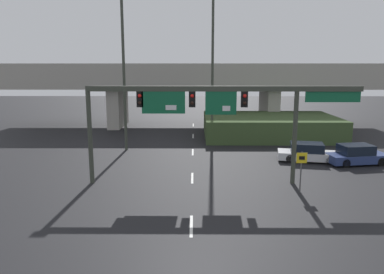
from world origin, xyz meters
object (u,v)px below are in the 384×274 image
at_px(highway_light_pole_near, 124,62).
at_px(speed_limit_sign, 301,166).
at_px(highway_light_pole_far, 213,54).
at_px(signal_gantry, 212,104).
at_px(parked_sedan_near_right, 308,153).
at_px(parked_sedan_mid_right, 357,155).

bearing_deg(highway_light_pole_near, speed_limit_sign, -42.95).
xyz_separation_m(speed_limit_sign, highway_light_pole_near, (-12.09, 11.25, 5.97)).
distance_m(speed_limit_sign, highway_light_pole_far, 16.74).
distance_m(signal_gantry, parked_sedan_near_right, 10.47).
bearing_deg(highway_light_pole_far, highway_light_pole_near, -155.92).
bearing_deg(highway_light_pole_near, highway_light_pole_far, 24.08).
xyz_separation_m(speed_limit_sign, parked_sedan_near_right, (2.66, 7.41, -0.93)).
bearing_deg(highway_light_pole_near, signal_gantry, -53.41).
distance_m(highway_light_pole_near, highway_light_pole_far, 8.41).
xyz_separation_m(parked_sedan_near_right, parked_sedan_mid_right, (3.36, -0.89, 0.03)).
height_order(highway_light_pole_near, parked_sedan_mid_right, highway_light_pole_near).
bearing_deg(parked_sedan_mid_right, highway_light_pole_far, 132.79).
relative_size(highway_light_pole_near, parked_sedan_mid_right, 3.04).
height_order(speed_limit_sign, parked_sedan_near_right, speed_limit_sign).
distance_m(highway_light_pole_far, parked_sedan_mid_right, 15.31).
bearing_deg(speed_limit_sign, signal_gantry, 160.63).
distance_m(speed_limit_sign, parked_sedan_mid_right, 8.92).
height_order(parked_sedan_near_right, parked_sedan_mid_right, parked_sedan_mid_right).
bearing_deg(signal_gantry, highway_light_pole_far, 87.28).
bearing_deg(parked_sedan_near_right, highway_light_pole_near, 175.83).
distance_m(parked_sedan_near_right, parked_sedan_mid_right, 3.48).
bearing_deg(highway_light_pole_near, parked_sedan_mid_right, -14.65).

